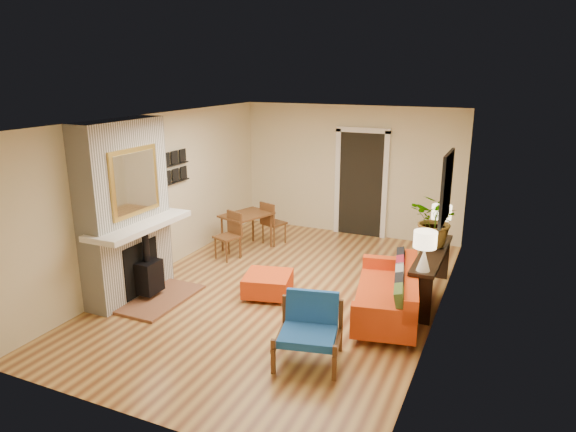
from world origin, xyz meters
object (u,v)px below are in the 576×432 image
object	(u,v)px
ottoman	(268,283)
console_table	(432,262)
sofa	(392,294)
lamp_near	(425,246)
dining_table	(249,222)
blue_chair	(310,325)
lamp_far	(441,218)
houseplant	(437,220)

from	to	relation	value
ottoman	console_table	bearing A→B (deg)	22.02
sofa	lamp_near	size ratio (longest dim) A/B	3.66
dining_table	ottoman	bearing A→B (deg)	-54.13
sofa	blue_chair	size ratio (longest dim) A/B	2.28
blue_chair	console_table	bearing A→B (deg)	65.46
lamp_far	houseplant	bearing A→B (deg)	-91.50
dining_table	lamp_far	xyz separation A→B (m)	(3.43, -0.13, 0.51)
houseplant	sofa	bearing A→B (deg)	-109.25
sofa	houseplant	xyz separation A→B (m)	(0.37, 1.07, 0.80)
blue_chair	lamp_far	size ratio (longest dim) A/B	1.60
lamp_far	houseplant	size ratio (longest dim) A/B	0.67
dining_table	houseplant	world-z (taller)	houseplant
dining_table	console_table	world-z (taller)	dining_table
ottoman	blue_chair	xyz separation A→B (m)	(1.20, -1.33, 0.22)
dining_table	lamp_near	size ratio (longest dim) A/B	2.94
lamp_far	dining_table	bearing A→B (deg)	177.86
console_table	houseplant	bearing A→B (deg)	92.05
sofa	dining_table	size ratio (longest dim) A/B	1.24
lamp_near	ottoman	bearing A→B (deg)	-176.90
blue_chair	ottoman	bearing A→B (deg)	132.16
lamp_near	lamp_far	xyz separation A→B (m)	(0.00, 1.44, 0.00)
blue_chair	lamp_near	world-z (taller)	lamp_near
blue_chair	lamp_near	distance (m)	1.88
blue_chair	lamp_far	xyz separation A→B (m)	(1.01, 2.88, 0.65)
ottoman	blue_chair	size ratio (longest dim) A/B	0.93
ottoman	dining_table	size ratio (longest dim) A/B	0.51
blue_chair	console_table	xyz separation A→B (m)	(1.01, 2.22, 0.17)
blue_chair	dining_table	xyz separation A→B (m)	(-2.42, 3.01, 0.14)
blue_chair	dining_table	world-z (taller)	dining_table
ottoman	lamp_far	bearing A→B (deg)	35.11
ottoman	lamp_near	xyz separation A→B (m)	(2.22, 0.12, 0.87)
dining_table	houseplant	distance (m)	3.51
ottoman	houseplant	size ratio (longest dim) A/B	1.01
console_table	lamp_far	size ratio (longest dim) A/B	3.43
console_table	houseplant	size ratio (longest dim) A/B	2.31
console_table	sofa	bearing A→B (deg)	-115.90
dining_table	console_table	size ratio (longest dim) A/B	0.86
blue_chair	houseplant	xyz separation A→B (m)	(1.00, 2.50, 0.71)
dining_table	houseplant	xyz separation A→B (m)	(3.42, -0.51, 0.58)
houseplant	blue_chair	bearing A→B (deg)	-111.88
lamp_near	lamp_far	distance (m)	1.44
lamp_near	console_table	bearing A→B (deg)	90.00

